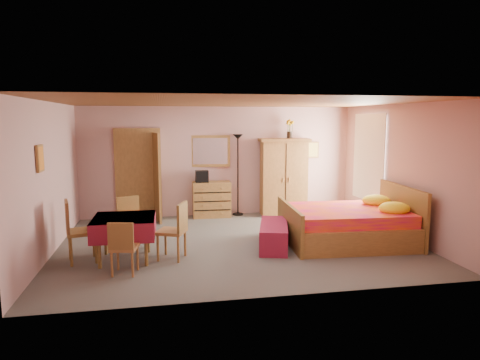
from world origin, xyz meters
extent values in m
plane|color=#646058|center=(0.00, 0.00, 0.00)|extent=(6.50, 6.50, 0.00)
plane|color=brown|center=(0.00, 0.00, 2.60)|extent=(6.50, 6.50, 0.00)
cube|color=tan|center=(0.00, 2.50, 1.30)|extent=(6.50, 0.10, 2.60)
cube|color=tan|center=(0.00, -2.50, 1.30)|extent=(6.50, 0.10, 2.60)
cube|color=tan|center=(-3.25, 0.00, 1.30)|extent=(0.10, 5.00, 2.60)
cube|color=tan|center=(3.25, 0.00, 1.30)|extent=(0.10, 5.00, 2.60)
cube|color=#9E6B35|center=(-1.90, 2.47, 1.02)|extent=(1.06, 0.12, 2.15)
cube|color=white|center=(3.21, 1.20, 1.45)|extent=(0.08, 1.40, 1.95)
cube|color=orange|center=(-3.22, -0.60, 1.70)|extent=(0.04, 0.32, 0.42)
cube|color=#D8BF59|center=(2.35, 2.47, 1.55)|extent=(0.30, 0.04, 0.40)
cube|color=#A27037|center=(-0.22, 2.27, 0.42)|extent=(0.90, 0.47, 0.84)
cube|color=silver|center=(-0.22, 2.48, 1.55)|extent=(0.95, 0.13, 0.75)
cube|color=black|center=(-0.44, 2.26, 0.98)|extent=(0.30, 0.22, 0.28)
cube|color=black|center=(0.43, 2.36, 0.97)|extent=(0.31, 0.31, 1.95)
cube|color=#AE763B|center=(1.52, 2.17, 0.93)|extent=(1.22, 0.69, 1.85)
cube|color=gold|center=(1.68, 2.26, 2.07)|extent=(0.19, 0.19, 0.45)
cube|color=#DB1555|center=(2.02, -0.32, 0.53)|extent=(2.40, 1.94, 1.06)
cube|color=maroon|center=(0.60, -0.36, 0.22)|extent=(0.81, 1.38, 0.43)
cube|color=maroon|center=(-1.99, -0.61, 0.36)|extent=(1.00, 1.00, 0.72)
cube|color=#A26737|center=(-1.95, -1.27, 0.41)|extent=(0.44, 0.44, 0.82)
cube|color=#986633|center=(-1.91, 0.09, 0.45)|extent=(0.54, 0.54, 0.91)
cube|color=olive|center=(-2.66, -0.57, 0.51)|extent=(0.56, 0.56, 1.02)
cube|color=#A56E37|center=(-1.24, -0.68, 0.47)|extent=(0.56, 0.56, 0.95)
camera|label=1|loc=(-1.38, -7.64, 2.29)|focal=32.00mm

